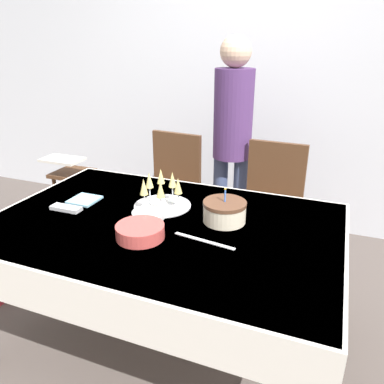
{
  "coord_description": "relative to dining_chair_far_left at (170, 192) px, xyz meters",
  "views": [
    {
      "loc": [
        0.75,
        -1.49,
        1.6
      ],
      "look_at": [
        0.1,
        0.14,
        0.88
      ],
      "focal_mm": 35.0,
      "sensor_mm": 36.0,
      "label": 1
    }
  ],
  "objects": [
    {
      "name": "birthday_cake",
      "position": [
        0.66,
        -0.77,
        0.28
      ],
      "size": [
        0.21,
        0.21,
        0.18
      ],
      "color": "beige",
      "rests_on": "dining_table"
    },
    {
      "name": "champagne_tray",
      "position": [
        0.29,
        -0.72,
        0.32
      ],
      "size": [
        0.31,
        0.31,
        0.18
      ],
      "color": "silver",
      "rests_on": "dining_table"
    },
    {
      "name": "ground_plane",
      "position": [
        0.37,
        -0.89,
        -0.53
      ],
      "size": [
        12.0,
        12.0,
        0.0
      ],
      "primitive_type": "plane",
      "color": "#564C47"
    },
    {
      "name": "plate_stack_dessert",
      "position": [
        0.28,
        -0.87,
        0.25
      ],
      "size": [
        0.17,
        0.17,
        0.03
      ],
      "color": "white",
      "rests_on": "dining_table"
    },
    {
      "name": "napkin_pile",
      "position": [
        -0.15,
        -0.82,
        0.24
      ],
      "size": [
        0.15,
        0.15,
        0.01
      ],
      "color": "#8CC6E0",
      "rests_on": "dining_table"
    },
    {
      "name": "plate_stack_main",
      "position": [
        0.35,
        -1.07,
        0.26
      ],
      "size": [
        0.22,
        0.22,
        0.06
      ],
      "color": "#CC4C47",
      "rests_on": "dining_table"
    },
    {
      "name": "dining_table",
      "position": [
        0.37,
        -0.89,
        0.13
      ],
      "size": [
        1.72,
        1.15,
        0.76
      ],
      "color": "silver",
      "rests_on": "ground_plane"
    },
    {
      "name": "cake_knife",
      "position": [
        0.63,
        -1.0,
        0.23
      ],
      "size": [
        0.3,
        0.06,
        0.0
      ],
      "color": "silver",
      "rests_on": "dining_table"
    },
    {
      "name": "wall_back",
      "position": [
        0.37,
        0.89,
        0.82
      ],
      "size": [
        8.0,
        0.05,
        2.7
      ],
      "color": "silver",
      "rests_on": "ground_plane"
    },
    {
      "name": "dining_chair_far_right",
      "position": [
        0.76,
        0.0,
        0.0
      ],
      "size": [
        0.44,
        0.44,
        0.96
      ],
      "color": "#51331E",
      "rests_on": "ground_plane"
    },
    {
      "name": "high_chair",
      "position": [
        -0.93,
        0.01,
        -0.05
      ],
      "size": [
        0.33,
        0.35,
        0.71
      ],
      "color": "#51331E",
      "rests_on": "ground_plane"
    },
    {
      "name": "person_standing",
      "position": [
        0.41,
        0.21,
        0.46
      ],
      "size": [
        0.28,
        0.28,
        1.64
      ],
      "color": "#3F4C72",
      "rests_on": "ground_plane"
    },
    {
      "name": "fork_pile",
      "position": [
        -0.17,
        -0.95,
        0.24
      ],
      "size": [
        0.17,
        0.06,
        0.02
      ],
      "color": "silver",
      "rests_on": "dining_table"
    },
    {
      "name": "dining_chair_far_left",
      "position": [
        0.0,
        0.0,
        0.0
      ],
      "size": [
        0.46,
        0.46,
        0.96
      ],
      "color": "#51331E",
      "rests_on": "ground_plane"
    }
  ]
}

